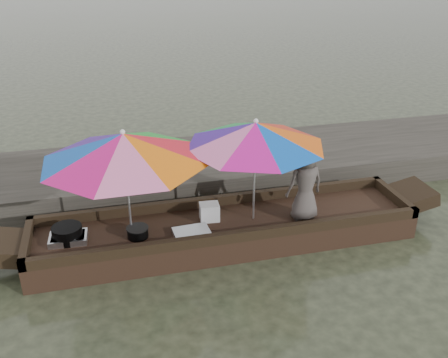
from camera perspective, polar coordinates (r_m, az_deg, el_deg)
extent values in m
plane|color=#282C1E|center=(7.55, 0.19, -7.20)|extent=(80.00, 80.00, 0.00)
cube|color=#2D2B26|center=(9.33, -3.17, 1.15)|extent=(22.00, 2.20, 0.50)
cube|color=black|center=(7.46, 0.19, -6.06)|extent=(5.63, 1.20, 0.35)
cylinder|color=black|center=(7.20, -17.47, -5.97)|extent=(0.41, 0.41, 0.22)
cube|color=silver|center=(7.21, -17.37, -6.50)|extent=(0.52, 0.37, 0.09)
cube|color=silver|center=(7.06, -3.72, -6.12)|extent=(0.53, 0.38, 0.06)
cylinder|color=black|center=(7.07, -9.83, -6.06)|extent=(0.29, 0.29, 0.14)
cube|color=silver|center=(7.36, -1.68, -3.78)|extent=(0.29, 0.24, 0.26)
imported|color=#504945|center=(7.31, 9.27, -0.50)|extent=(0.59, 0.41, 1.13)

